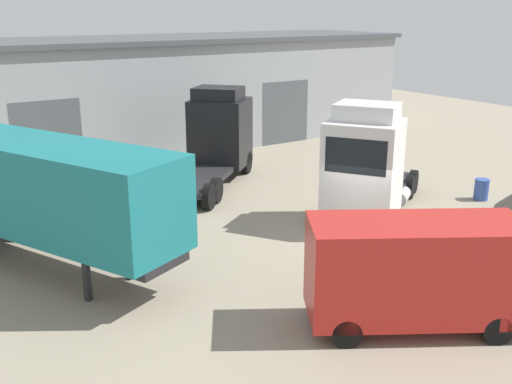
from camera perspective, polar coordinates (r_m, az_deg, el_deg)
The scene contains 7 objects.
ground_plane at distance 20.90m, azimuth 10.38°, elevation -4.51°, with size 60.00×60.00×0.00m, color gray.
warehouse_building at distance 34.76m, azimuth -10.10°, elevation 9.33°, with size 31.25×8.03×6.07m.
tractor_unit_white at distance 22.07m, azimuth 10.46°, elevation 2.35°, with size 6.92×5.75×4.44m.
container_trailer_orange at distance 18.61m, azimuth -19.92°, elevation 0.26°, with size 6.21×9.73×3.96m.
delivery_van_red at distance 15.18m, azimuth 15.41°, elevation -7.30°, with size 5.54×4.44×2.76m.
tractor_unit_black at distance 27.62m, azimuth -3.79°, elevation 5.29°, with size 6.67×6.38×4.17m.
oil_drum at distance 26.37m, azimuth 20.67°, elevation 0.23°, with size 0.58×0.58×0.88m.
Camera 1 is at (-13.64, -13.89, 7.61)m, focal length 42.00 mm.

